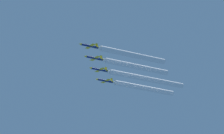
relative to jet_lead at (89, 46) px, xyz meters
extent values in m
cylinder|color=navy|center=(0.00, -0.30, -0.03)|extent=(1.06, 9.16, 1.06)
cone|color=yellow|center=(0.00, 5.05, -0.03)|extent=(1.01, 1.54, 1.01)
ellipsoid|color=#332D14|center=(0.00, 1.71, 0.42)|extent=(0.58, 2.12, 0.48)
cube|color=yellow|center=(0.00, -0.76, -0.11)|extent=(7.71, 1.83, 0.12)
cube|color=yellow|center=(0.00, -4.46, -0.03)|extent=(3.28, 1.06, 0.12)
cube|color=yellow|center=(0.00, -4.38, 1.32)|extent=(0.10, 1.25, 1.64)
cylinder|color=black|center=(0.00, -5.12, -0.03)|extent=(0.80, 0.58, 0.80)
cylinder|color=navy|center=(10.71, -9.28, -1.40)|extent=(1.06, 9.16, 1.06)
cone|color=yellow|center=(10.71, -3.93, -1.40)|extent=(1.01, 1.54, 1.01)
ellipsoid|color=#332D14|center=(10.71, -7.26, -0.95)|extent=(0.58, 2.12, 0.48)
cube|color=yellow|center=(10.71, -9.73, -1.48)|extent=(7.71, 1.83, 0.12)
cube|color=yellow|center=(10.71, -13.43, -1.40)|extent=(3.28, 1.06, 0.12)
cube|color=yellow|center=(10.71, -13.35, -0.05)|extent=(0.10, 1.25, 1.64)
cylinder|color=black|center=(10.71, -14.10, -1.40)|extent=(0.80, 0.58, 0.80)
cylinder|color=navy|center=(21.73, -18.64, -2.69)|extent=(1.06, 9.16, 1.06)
cone|color=yellow|center=(21.73, -13.29, -2.69)|extent=(1.01, 1.54, 1.01)
ellipsoid|color=#332D14|center=(21.73, -16.62, -2.24)|extent=(0.58, 2.12, 0.48)
cube|color=yellow|center=(21.73, -19.10, -2.77)|extent=(7.71, 1.83, 0.12)
cube|color=yellow|center=(21.73, -22.79, -2.69)|extent=(3.28, 1.06, 0.12)
cube|color=yellow|center=(21.73, -22.72, -1.34)|extent=(0.10, 1.25, 1.64)
cylinder|color=black|center=(21.73, -23.46, -2.69)|extent=(0.80, 0.58, 0.80)
cylinder|color=navy|center=(32.88, -28.96, -3.94)|extent=(1.06, 9.16, 1.06)
cone|color=yellow|center=(32.88, -23.61, -3.94)|extent=(1.01, 1.54, 1.01)
ellipsoid|color=#332D14|center=(32.88, -26.94, -3.49)|extent=(0.58, 2.12, 0.48)
cube|color=yellow|center=(32.88, -29.42, -4.02)|extent=(7.71, 1.83, 0.12)
cube|color=yellow|center=(32.88, -33.11, -3.94)|extent=(3.28, 1.06, 0.12)
cube|color=yellow|center=(32.88, -33.04, -2.59)|extent=(0.10, 1.25, 1.64)
cylinder|color=black|center=(32.88, -33.78, -3.94)|extent=(0.80, 0.58, 0.80)
cylinder|color=white|center=(0.00, -21.72, -0.03)|extent=(1.46, 33.07, 1.46)
cylinder|color=white|center=(0.00, -25.68, -0.03)|extent=(2.78, 38.03, 2.78)
cylinder|color=white|center=(10.71, -30.85, -1.40)|extent=(1.46, 33.38, 1.46)
cylinder|color=white|center=(10.71, -34.85, -1.40)|extent=(2.78, 38.39, 2.78)
cylinder|color=white|center=(21.73, -43.87, -2.69)|extent=(1.46, 40.71, 1.46)
cylinder|color=white|center=(21.73, -48.76, -2.69)|extent=(2.78, 46.82, 2.78)
cylinder|color=white|center=(32.88, -50.45, -3.94)|extent=(1.46, 33.23, 1.46)
cylinder|color=white|center=(32.88, -54.44, -3.94)|extent=(2.78, 38.22, 2.78)
camera|label=1|loc=(-321.03, 182.95, -138.30)|focal=129.27mm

